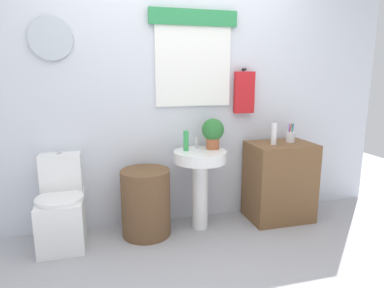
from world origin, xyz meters
The scene contains 11 objects.
ground_plane centered at (0.00, 0.00, 0.00)m, with size 8.00×8.00×0.00m, color #A3A3A8.
back_wall centered at (0.00, 1.15, 1.31)m, with size 4.40×0.18×2.60m.
toilet centered at (-1.04, 0.88, 0.30)m, with size 0.38×0.51×0.78m.
laundry_hamper centered at (-0.33, 0.85, 0.30)m, with size 0.44×0.44×0.60m, color brown.
pedestal_sink centered at (0.17, 0.85, 0.55)m, with size 0.48×0.48×0.74m.
faucet centered at (0.17, 0.97, 0.79)m, with size 0.03×0.03×0.10m, color silver.
wooden_cabinet centered at (0.99, 0.85, 0.39)m, with size 0.61×0.44×0.77m, color brown.
soap_bottle centered at (0.05, 0.90, 0.84)m, with size 0.05×0.05×0.18m, color green.
potted_plant centered at (0.31, 0.91, 0.91)m, with size 0.21×0.21×0.28m.
lotion_bottle centered at (0.88, 0.81, 0.87)m, with size 0.05×0.05×0.20m, color white.
toothbrush_cup centered at (1.10, 0.87, 0.83)m, with size 0.08×0.08×0.19m.
Camera 1 is at (-0.67, -1.95, 1.42)m, focal length 30.93 mm.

